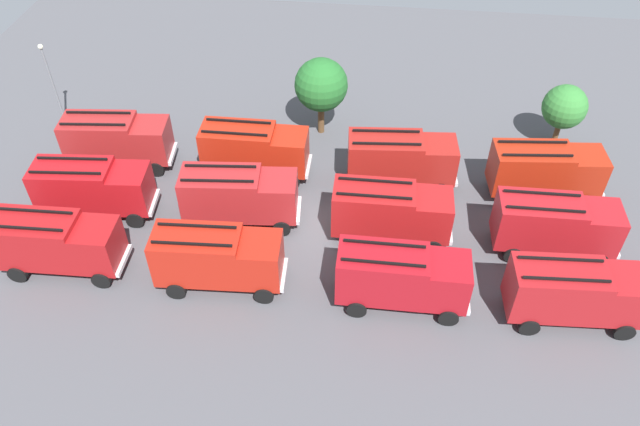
{
  "coord_description": "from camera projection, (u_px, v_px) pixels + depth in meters",
  "views": [
    {
      "loc": [
        3.31,
        -27.63,
        27.19
      ],
      "look_at": [
        0.0,
        0.0,
        1.4
      ],
      "focal_mm": 34.99,
      "sensor_mm": 36.0,
      "label": 1
    }
  ],
  "objects": [
    {
      "name": "fire_truck_11",
      "position": [
        546.0,
        170.0,
        39.84
      ],
      "size": [
        7.4,
        3.32,
        3.88
      ],
      "rotation": [
        0.0,
        0.0,
        0.1
      ],
      "color": "#A02210",
      "rests_on": "ground"
    },
    {
      "name": "firefighter_0",
      "position": [
        110.0,
        134.0,
        44.61
      ],
      "size": [
        0.45,
        0.31,
        1.79
      ],
      "rotation": [
        0.0,
        0.0,
        1.74
      ],
      "color": "black",
      "rests_on": "ground"
    },
    {
      "name": "ground_plane",
      "position": [
        320.0,
        229.0,
        38.9
      ],
      "size": [
        65.16,
        65.16,
        0.0
      ],
      "primitive_type": "plane",
      "color": "#4C4C51"
    },
    {
      "name": "fire_truck_10",
      "position": [
        401.0,
        158.0,
        40.7
      ],
      "size": [
        7.38,
        3.25,
        3.88
      ],
      "rotation": [
        0.0,
        0.0,
        0.08
      ],
      "color": "maroon",
      "rests_on": "ground"
    },
    {
      "name": "fire_truck_5",
      "position": [
        239.0,
        195.0,
        38.05
      ],
      "size": [
        7.39,
        3.28,
        3.88
      ],
      "rotation": [
        0.0,
        0.0,
        0.09
      ],
      "color": "#A42123",
      "rests_on": "ground"
    },
    {
      "name": "traffic_cone_0",
      "position": [
        441.0,
        214.0,
        39.5
      ],
      "size": [
        0.45,
        0.45,
        0.64
      ],
      "primitive_type": "cone",
      "color": "#F2600C",
      "rests_on": "ground"
    },
    {
      "name": "firefighter_1",
      "position": [
        443.0,
        261.0,
        35.67
      ],
      "size": [
        0.42,
        0.28,
        1.69
      ],
      "rotation": [
        0.0,
        0.0,
        1.55
      ],
      "color": "black",
      "rests_on": "ground"
    },
    {
      "name": "fire_truck_7",
      "position": [
        555.0,
        224.0,
        36.17
      ],
      "size": [
        7.24,
        2.84,
        3.88
      ],
      "rotation": [
        0.0,
        0.0,
        0.02
      ],
      "color": "#A7171D",
      "rests_on": "ground"
    },
    {
      "name": "fire_truck_3",
      "position": [
        576.0,
        291.0,
        32.42
      ],
      "size": [
        7.32,
        3.08,
        3.88
      ],
      "rotation": [
        0.0,
        0.0,
        0.06
      ],
      "color": "maroon",
      "rests_on": "ground"
    },
    {
      "name": "fire_truck_8",
      "position": [
        117.0,
        139.0,
        42.26
      ],
      "size": [
        7.4,
        3.32,
        3.88
      ],
      "rotation": [
        0.0,
        0.0,
        0.1
      ],
      "color": "maroon",
      "rests_on": "ground"
    },
    {
      "name": "lamppost",
      "position": [
        51.0,
        79.0,
        44.77
      ],
      "size": [
        0.36,
        0.36,
        6.55
      ],
      "color": "slate",
      "rests_on": "ground"
    },
    {
      "name": "tree_0",
      "position": [
        321.0,
        85.0,
        43.93
      ],
      "size": [
        3.8,
        3.8,
        5.89
      ],
      "color": "brown",
      "rests_on": "ground"
    },
    {
      "name": "fire_truck_4",
      "position": [
        93.0,
        187.0,
        38.59
      ],
      "size": [
        7.38,
        3.25,
        3.88
      ],
      "rotation": [
        0.0,
        0.0,
        0.09
      ],
      "color": "#AA1217",
      "rests_on": "ground"
    },
    {
      "name": "tree_1",
      "position": [
        565.0,
        107.0,
        43.22
      ],
      "size": [
        3.09,
        3.09,
        4.78
      ],
      "color": "brown",
      "rests_on": "ground"
    },
    {
      "name": "fire_truck_9",
      "position": [
        254.0,
        149.0,
        41.46
      ],
      "size": [
        7.23,
        2.82,
        3.88
      ],
      "rotation": [
        0.0,
        0.0,
        0.01
      ],
      "color": "#AC2110",
      "rests_on": "ground"
    },
    {
      "name": "fire_truck_1",
      "position": [
        217.0,
        257.0,
        34.22
      ],
      "size": [
        7.32,
        3.06,
        3.88
      ],
      "rotation": [
        0.0,
        0.0,
        0.05
      ],
      "color": "#AE1E11",
      "rests_on": "ground"
    },
    {
      "name": "fire_truck_0",
      "position": [
        56.0,
        242.0,
        35.08
      ],
      "size": [
        7.27,
        2.92,
        3.88
      ],
      "rotation": [
        0.0,
        0.0,
        0.03
      ],
      "color": "maroon",
      "rests_on": "ground"
    },
    {
      "name": "fire_truck_6",
      "position": [
        391.0,
        211.0,
        36.98
      ],
      "size": [
        7.22,
        2.81,
        3.88
      ],
      "rotation": [
        0.0,
        0.0,
        0.01
      ],
      "color": "#A71819",
      "rests_on": "ground"
    },
    {
      "name": "fire_truck_2",
      "position": [
        402.0,
        276.0,
        33.2
      ],
      "size": [
        7.21,
        2.78,
        3.88
      ],
      "rotation": [
        0.0,
        0.0,
        0.0
      ],
      "color": "#A1121A",
      "rests_on": "ground"
    },
    {
      "name": "traffic_cone_1",
      "position": [
        117.0,
        184.0,
        41.6
      ],
      "size": [
        0.49,
        0.49,
        0.7
      ],
      "primitive_type": "cone",
      "color": "#F2600C",
      "rests_on": "ground"
    }
  ]
}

